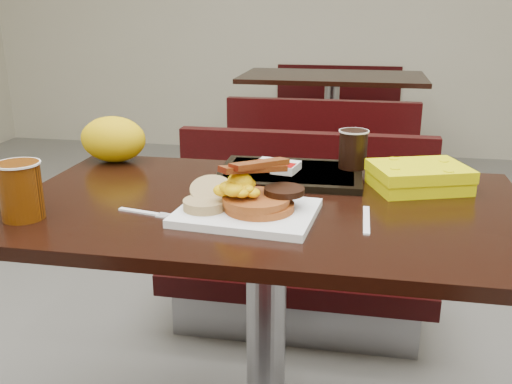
% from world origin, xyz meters
% --- Properties ---
extents(table_near, '(1.20, 0.70, 0.75)m').
position_xyz_m(table_near, '(0.00, 0.00, 0.38)').
color(table_near, black).
rests_on(table_near, floor).
extents(bench_near_n, '(1.00, 0.46, 0.72)m').
position_xyz_m(bench_near_n, '(0.00, 0.70, 0.36)').
color(bench_near_n, black).
rests_on(bench_near_n, floor).
extents(table_far, '(1.20, 0.70, 0.75)m').
position_xyz_m(table_far, '(0.00, 2.60, 0.38)').
color(table_far, black).
rests_on(table_far, floor).
extents(bench_far_s, '(1.00, 0.46, 0.72)m').
position_xyz_m(bench_far_s, '(0.00, 1.90, 0.36)').
color(bench_far_s, black).
rests_on(bench_far_s, floor).
extents(bench_far_n, '(1.00, 0.46, 0.72)m').
position_xyz_m(bench_far_n, '(0.00, 3.30, 0.36)').
color(bench_far_n, black).
rests_on(bench_far_n, floor).
extents(platter, '(0.31, 0.25, 0.02)m').
position_xyz_m(platter, '(-0.03, -0.10, 0.76)').
color(platter, white).
rests_on(platter, table_near).
extents(pancake_stack, '(0.16, 0.16, 0.03)m').
position_xyz_m(pancake_stack, '(0.00, -0.10, 0.78)').
color(pancake_stack, '#A44F1B').
rests_on(pancake_stack, platter).
extents(sausage_patty, '(0.09, 0.09, 0.01)m').
position_xyz_m(sausage_patty, '(0.05, -0.07, 0.81)').
color(sausage_patty, black).
rests_on(sausage_patty, pancake_stack).
extents(scrambled_eggs, '(0.11, 0.10, 0.05)m').
position_xyz_m(scrambled_eggs, '(-0.04, -0.11, 0.82)').
color(scrambled_eggs, '#FFC105').
rests_on(scrambled_eggs, pancake_stack).
extents(bacon_strips, '(0.17, 0.18, 0.01)m').
position_xyz_m(bacon_strips, '(-0.01, -0.08, 0.86)').
color(bacon_strips, '#4D0F05').
rests_on(bacon_strips, scrambled_eggs).
extents(muffin_bottom, '(0.11, 0.11, 0.02)m').
position_xyz_m(muffin_bottom, '(-0.12, -0.12, 0.78)').
color(muffin_bottom, tan).
rests_on(muffin_bottom, platter).
extents(muffin_top, '(0.11, 0.11, 0.06)m').
position_xyz_m(muffin_top, '(-0.12, -0.06, 0.79)').
color(muffin_top, tan).
rests_on(muffin_top, platter).
extents(coffee_cup_near, '(0.10, 0.10, 0.12)m').
position_xyz_m(coffee_cup_near, '(-0.50, -0.20, 0.81)').
color(coffee_cup_near, '#7C3804').
rests_on(coffee_cup_near, table_near).
extents(fork, '(0.14, 0.05, 0.00)m').
position_xyz_m(fork, '(-0.27, -0.12, 0.75)').
color(fork, white).
rests_on(fork, table_near).
extents(knife, '(0.02, 0.17, 0.00)m').
position_xyz_m(knife, '(0.23, -0.08, 0.75)').
color(knife, white).
rests_on(knife, table_near).
extents(condiment_syrup, '(0.05, 0.04, 0.01)m').
position_xyz_m(condiment_syrup, '(-0.12, 0.01, 0.75)').
color(condiment_syrup, '#AA2207').
rests_on(condiment_syrup, table_near).
extents(condiment_ketchup, '(0.05, 0.04, 0.01)m').
position_xyz_m(condiment_ketchup, '(-0.05, 0.07, 0.76)').
color(condiment_ketchup, '#8C0504').
rests_on(condiment_ketchup, table_near).
extents(tray, '(0.39, 0.28, 0.02)m').
position_xyz_m(tray, '(0.03, 0.22, 0.76)').
color(tray, black).
rests_on(tray, table_near).
extents(hashbrown_sleeve_left, '(0.06, 0.08, 0.02)m').
position_xyz_m(hashbrown_sleeve_left, '(-0.04, 0.24, 0.78)').
color(hashbrown_sleeve_left, silver).
rests_on(hashbrown_sleeve_left, tray).
extents(hashbrown_sleeve_right, '(0.08, 0.09, 0.02)m').
position_xyz_m(hashbrown_sleeve_right, '(0.02, 0.21, 0.78)').
color(hashbrown_sleeve_right, silver).
rests_on(hashbrown_sleeve_right, tray).
extents(coffee_cup_far, '(0.09, 0.09, 0.10)m').
position_xyz_m(coffee_cup_far, '(0.19, 0.27, 0.82)').
color(coffee_cup_far, black).
rests_on(coffee_cup_far, tray).
extents(clamshell, '(0.27, 0.24, 0.06)m').
position_xyz_m(clamshell, '(0.36, 0.17, 0.78)').
color(clamshell, '#D7D303').
rests_on(clamshell, table_near).
extents(paper_bag, '(0.21, 0.17, 0.13)m').
position_xyz_m(paper_bag, '(-0.50, 0.28, 0.82)').
color(paper_bag, '#E1B407').
rests_on(paper_bag, table_near).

